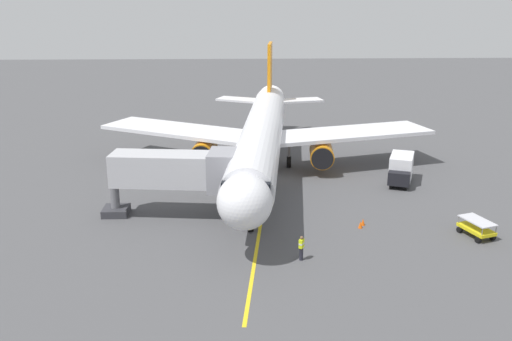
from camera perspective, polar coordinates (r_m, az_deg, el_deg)
ground_plane at (r=52.65m, az=2.04°, el=-0.79°), size 220.00×220.00×0.00m
apron_lead_in_line at (r=47.78m, az=0.95°, el=-2.71°), size 4.55×39.79×0.01m
airplane at (r=52.63m, az=0.64°, el=3.74°), size 34.60×40.34×11.50m
jet_bridge at (r=42.58m, az=-7.51°, el=-0.08°), size 11.51×4.00×5.40m
ground_crew_marshaller at (r=36.33m, az=4.75°, el=-8.02°), size 0.42×0.47×1.71m
box_truck_near_nose at (r=52.56m, az=14.87°, el=0.16°), size 3.46×4.99×2.62m
baggage_cart_portside at (r=42.84m, az=22.01°, el=-5.56°), size 2.21×2.91×1.27m
safety_cone_nose_left at (r=42.00m, az=10.83°, el=-5.57°), size 0.32×0.32×0.55m
safety_cone_nose_right at (r=42.54m, az=11.09°, el=-5.28°), size 0.32×0.32×0.55m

